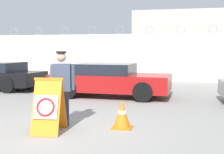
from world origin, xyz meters
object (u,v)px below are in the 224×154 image
(security_guard, at_px, (62,85))
(traffic_cone_near, at_px, (122,114))
(barricade_sign, at_px, (49,105))
(parked_car_rear_sedan, at_px, (110,80))

(security_guard, bearing_deg, traffic_cone_near, 171.91)
(security_guard, xyz_separation_m, traffic_cone_near, (1.41, 0.10, -0.66))
(barricade_sign, relative_size, security_guard, 0.68)
(barricade_sign, distance_m, security_guard, 0.73)
(security_guard, relative_size, parked_car_rear_sedan, 0.39)
(security_guard, height_order, parked_car_rear_sedan, security_guard)
(traffic_cone_near, distance_m, parked_car_rear_sedan, 4.70)
(parked_car_rear_sedan, bearing_deg, traffic_cone_near, -71.08)
(security_guard, bearing_deg, barricade_sign, 72.85)
(security_guard, bearing_deg, parked_car_rear_sedan, -102.54)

